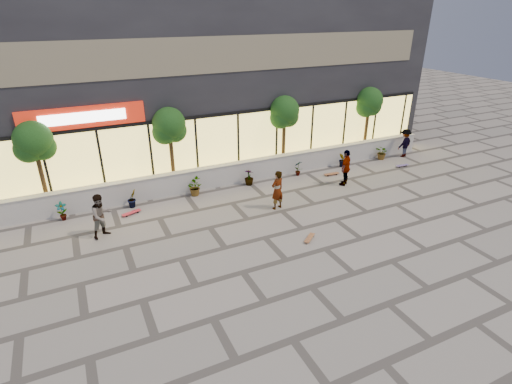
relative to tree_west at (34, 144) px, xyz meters
name	(u,v)px	position (x,y,z in m)	size (l,w,h in m)	color
ground	(325,249)	(9.00, -7.70, -2.99)	(80.00, 80.00, 0.00)	gray
planter_wall	(246,171)	(9.00, -0.70, -2.46)	(22.00, 0.42, 1.04)	#BAB7B1
retail_building	(206,78)	(9.00, 4.79, 1.26)	(24.00, 9.17, 8.50)	black
shrub_a	(62,211)	(0.50, -1.25, -2.58)	(0.43, 0.29, 0.81)	#193B12
shrub_b	(132,198)	(3.30, -1.25, -2.58)	(0.45, 0.36, 0.81)	#193B12
shrub_c	(194,187)	(6.10, -1.25, -2.58)	(0.73, 0.63, 0.81)	#193B12
shrub_d	(249,177)	(8.90, -1.25, -2.58)	(0.45, 0.45, 0.81)	#193B12
shrub_e	(298,168)	(11.70, -1.25, -2.58)	(0.43, 0.29, 0.81)	#193B12
shrub_f	(342,160)	(14.50, -1.25, -2.58)	(0.45, 0.36, 0.81)	#193B12
shrub_g	(382,153)	(17.30, -1.25, -2.58)	(0.73, 0.63, 0.81)	#193B12
tree_west	(34,144)	(0.00, 0.00, 0.00)	(1.60, 1.50, 3.92)	#402A17
tree_midwest	(169,128)	(5.50, 0.00, 0.00)	(1.60, 1.50, 3.92)	#402A17
tree_mideast	(284,114)	(11.50, 0.00, 0.00)	(1.60, 1.50, 3.92)	#402A17
tree_east	(369,104)	(17.00, 0.00, 0.00)	(1.60, 1.50, 3.92)	#402A17
skater_center	(277,190)	(8.94, -4.09, -2.11)	(0.64, 0.42, 1.74)	silver
skater_left	(102,216)	(1.89, -3.29, -2.12)	(0.85, 0.66, 1.74)	#9A8963
skater_right_near	(346,168)	(13.15, -3.27, -2.08)	(1.06, 0.44, 1.80)	silver
skater_right_far	(405,143)	(18.76, -1.40, -2.17)	(1.06, 0.61, 1.64)	maroon
skateboard_center	(310,238)	(8.82, -6.90, -2.91)	(0.70, 0.62, 0.09)	brown
skateboard_left	(131,213)	(3.11, -1.95, -2.90)	(0.85, 0.46, 0.10)	red
skateboard_right_near	(332,174)	(13.29, -2.01, -2.90)	(0.86, 0.28, 0.10)	brown
skateboard_right_far	(402,165)	(17.52, -2.65, -2.91)	(0.80, 0.25, 0.09)	#5D4B8A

